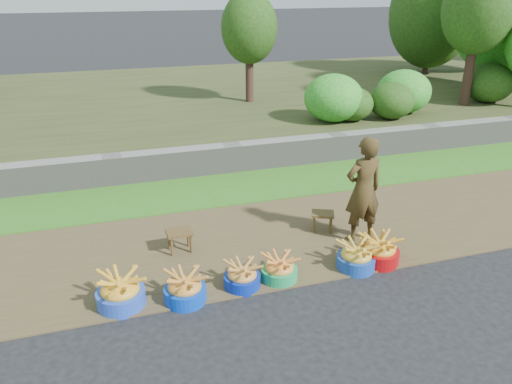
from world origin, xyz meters
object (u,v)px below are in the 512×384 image
object	(u,v)px
basin_c	(242,276)
stool_left	(180,235)
basin_e	(356,257)
basin_a	(120,292)
basin_d	(279,269)
basin_b	(185,289)
stool_right	(323,216)
basin_f	(379,251)
vendor_woman	(363,190)

from	to	relation	value
basin_c	stool_left	distance (m)	1.22
basin_c	basin_e	bearing A→B (deg)	-1.09
basin_a	stool_left	world-z (taller)	basin_a
basin_d	basin_e	distance (m)	1.03
basin_b	basin_e	xyz separation A→B (m)	(2.22, 0.04, 0.00)
basin_a	basin_b	xyz separation A→B (m)	(0.71, -0.13, -0.02)
stool_right	basin_f	bearing A→B (deg)	-71.88
basin_b	stool_right	bearing A→B (deg)	26.53
basin_e	stool_left	distance (m)	2.36
basin_c	basin_a	bearing A→B (deg)	177.81
basin_c	vendor_woman	world-z (taller)	vendor_woman
basin_d	basin_f	world-z (taller)	basin_f
basin_e	basin_f	distance (m)	0.36
basin_f	basin_a	bearing A→B (deg)	179.28
basin_b	basin_c	size ratio (longest dim) A/B	1.11
basin_b	basin_f	bearing A→B (deg)	1.86
stool_left	basin_b	bearing A→B (deg)	-96.75
basin_a	vendor_woman	size ratio (longest dim) A/B	0.36
basin_c	basin_f	bearing A→B (deg)	0.39
basin_a	basin_f	size ratio (longest dim) A/B	1.05
basin_e	basin_b	bearing A→B (deg)	-178.91
basin_f	stool_right	bearing A→B (deg)	108.12
vendor_woman	stool_left	bearing A→B (deg)	-13.15
basin_a	stool_right	size ratio (longest dim) A/B	1.40
stool_left	stool_right	bearing A→B (deg)	-0.49
basin_b	basin_d	size ratio (longest dim) A/B	1.09
basin_b	basin_e	size ratio (longest dim) A/B	0.99
basin_b	vendor_woman	size ratio (longest dim) A/B	0.32
stool_left	stool_right	xyz separation A→B (m)	(2.11, -0.02, -0.02)
basin_c	vendor_woman	bearing A→B (deg)	18.32
stool_right	vendor_woman	bearing A→B (deg)	-46.26
basin_a	basin_d	xyz separation A→B (m)	(1.90, -0.04, -0.03)
basin_a	stool_left	size ratio (longest dim) A/B	1.55
basin_e	stool_left	size ratio (longest dim) A/B	1.40
stool_left	stool_right	size ratio (longest dim) A/B	0.90
basin_f	basin_c	bearing A→B (deg)	-179.61
basin_d	vendor_woman	world-z (taller)	vendor_woman
vendor_woman	basin_c	bearing A→B (deg)	14.90
basin_d	stool_right	size ratio (longest dim) A/B	1.15
basin_b	vendor_woman	distance (m)	2.80
basin_f	stool_left	size ratio (longest dim) A/B	1.48
basin_a	basin_e	xyz separation A→B (m)	(2.94, -0.08, -0.02)
basin_c	basin_d	bearing A→B (deg)	1.83
vendor_woman	basin_d	bearing A→B (deg)	19.90
basin_f	stool_left	bearing A→B (deg)	156.69
basin_b	stool_left	bearing A→B (deg)	83.25
stool_right	basin_e	bearing A→B (deg)	-91.00
basin_a	basin_c	bearing A→B (deg)	-2.19
basin_f	basin_e	bearing A→B (deg)	-173.38
stool_left	stool_right	world-z (taller)	stool_left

